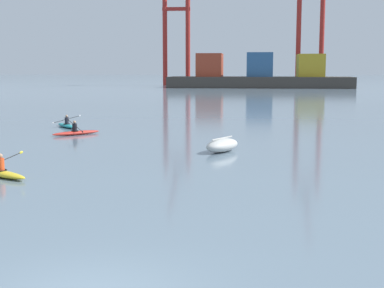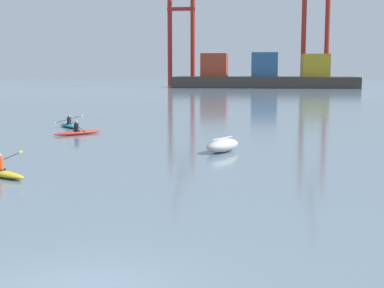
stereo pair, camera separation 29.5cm
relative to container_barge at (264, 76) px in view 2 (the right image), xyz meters
The scene contains 6 objects.
container_barge is the anchor object (origin of this frame).
gantry_crane_west 28.14m from the container_barge, 149.07° to the left, with size 7.18×19.02×31.17m.
gantry_crane_west_mid 22.76m from the container_barge, 40.88° to the left, with size 6.89×17.24×37.23m.
capsized_dinghy 100.75m from the container_barge, 91.65° to the right, with size 2.20×2.81×0.76m.
kayak_red 95.17m from the container_barge, 97.83° to the right, with size 2.81×2.84×1.01m.
kayak_teal 91.14m from the container_barge, 99.57° to the right, with size 2.56×3.05×0.95m.
Camera 2 is at (3.38, -9.56, 4.34)m, focal length 51.21 mm.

